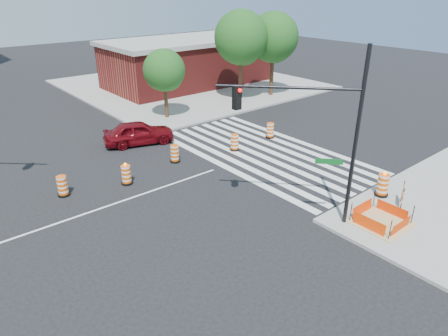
# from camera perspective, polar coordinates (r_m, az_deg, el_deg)

# --- Properties ---
(ground) EXTENTS (120.00, 120.00, 0.00)m
(ground) POSITION_cam_1_polar(r_m,az_deg,el_deg) (19.28, -18.19, -5.87)
(ground) COLOR black
(ground) RESTS_ON ground
(sidewalk_ne) EXTENTS (22.00, 22.00, 0.15)m
(sidewalk_ne) POSITION_cam_1_polar(r_m,az_deg,el_deg) (42.28, -4.99, 11.86)
(sidewalk_ne) COLOR gray
(sidewalk_ne) RESTS_ON ground
(crosswalk_east) EXTENTS (6.75, 13.50, 0.01)m
(crosswalk_east) POSITION_cam_1_polar(r_m,az_deg,el_deg) (24.70, 5.69, 2.21)
(crosswalk_east) COLOR silver
(crosswalk_east) RESTS_ON ground
(lane_centerline) EXTENTS (14.00, 0.12, 0.01)m
(lane_centerline) POSITION_cam_1_polar(r_m,az_deg,el_deg) (19.28, -18.19, -5.86)
(lane_centerline) COLOR silver
(lane_centerline) RESTS_ON ground
(excavation_pit) EXTENTS (2.20, 2.20, 0.90)m
(excavation_pit) POSITION_cam_1_polar(r_m,az_deg,el_deg) (18.45, 21.41, -7.07)
(excavation_pit) COLOR tan
(excavation_pit) RESTS_ON ground
(brick_storefront) EXTENTS (16.50, 8.50, 4.60)m
(brick_storefront) POSITION_cam_1_polar(r_m,az_deg,el_deg) (41.84, -5.10, 14.85)
(brick_storefront) COLOR maroon
(brick_storefront) RESTS_ON ground
(red_coupe) EXTENTS (4.77, 3.07, 1.51)m
(red_coupe) POSITION_cam_1_polar(r_m,az_deg,el_deg) (26.34, -12.08, 4.97)
(red_coupe) COLOR #60080F
(red_coupe) RESTS_ON ground
(signal_pole_se) EXTENTS (3.89, 4.18, 7.38)m
(signal_pole_se) POSITION_cam_1_polar(r_m,az_deg,el_deg) (16.02, 13.20, 6.34)
(signal_pole_se) COLOR black
(signal_pole_se) RESTS_ON ground
(pit_drum) EXTENTS (0.65, 0.65, 1.27)m
(pit_drum) POSITION_cam_1_polar(r_m,az_deg,el_deg) (20.54, 21.72, -2.35)
(pit_drum) COLOR black
(pit_drum) RESTS_ON ground
(barricade) EXTENTS (0.81, 0.45, 1.05)m
(barricade) POSITION_cam_1_polar(r_m,az_deg,el_deg) (19.97, 24.18, -3.40)
(barricade) COLOR #F25205
(barricade) RESTS_ON ground
(tree_north_c) EXTENTS (3.13, 3.09, 5.26)m
(tree_north_c) POSITION_cam_1_polar(r_m,az_deg,el_deg) (30.51, -8.49, 13.33)
(tree_north_c) COLOR #382314
(tree_north_c) RESTS_ON ground
(tree_north_d) EXTENTS (4.51, 4.51, 7.67)m
(tree_north_d) POSITION_cam_1_polar(r_m,az_deg,el_deg) (35.13, 2.47, 17.72)
(tree_north_d) COLOR #382314
(tree_north_d) RESTS_ON ground
(tree_north_e) EXTENTS (4.37, 4.37, 7.43)m
(tree_north_e) POSITION_cam_1_polar(r_m,az_deg,el_deg) (37.03, 7.07, 17.67)
(tree_north_e) COLOR #382314
(tree_north_e) RESTS_ON ground
(median_drum_3) EXTENTS (0.60, 0.60, 1.02)m
(median_drum_3) POSITION_cam_1_polar(r_m,az_deg,el_deg) (20.95, -22.05, -2.47)
(median_drum_3) COLOR black
(median_drum_3) RESTS_ON ground
(median_drum_4) EXTENTS (0.60, 0.60, 1.18)m
(median_drum_4) POSITION_cam_1_polar(r_m,az_deg,el_deg) (21.15, -13.77, -1.00)
(median_drum_4) COLOR black
(median_drum_4) RESTS_ON ground
(median_drum_5) EXTENTS (0.60, 0.60, 1.02)m
(median_drum_5) POSITION_cam_1_polar(r_m,az_deg,el_deg) (23.31, -7.04, 1.99)
(median_drum_5) COLOR black
(median_drum_5) RESTS_ON ground
(median_drum_6) EXTENTS (0.60, 0.60, 1.02)m
(median_drum_6) POSITION_cam_1_polar(r_m,az_deg,el_deg) (24.82, 1.51, 3.61)
(median_drum_6) COLOR black
(median_drum_6) RESTS_ON ground
(median_drum_7) EXTENTS (0.60, 0.60, 1.02)m
(median_drum_7) POSITION_cam_1_polar(r_m,az_deg,el_deg) (27.09, 6.61, 5.29)
(median_drum_7) COLOR black
(median_drum_7) RESTS_ON ground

